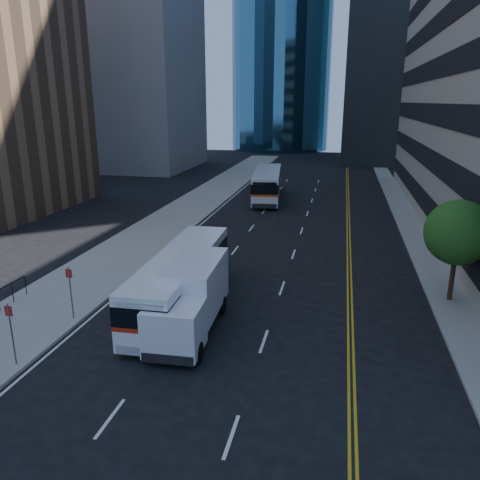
{
  "coord_description": "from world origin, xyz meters",
  "views": [
    {
      "loc": [
        3.28,
        -15.56,
        9.77
      ],
      "look_at": [
        -1.69,
        7.3,
        2.8
      ],
      "focal_mm": 35.0,
      "sensor_mm": 36.0,
      "label": 1
    }
  ],
  "objects_px": {
    "street_tree": "(458,233)",
    "bus_front": "(181,279)",
    "box_truck": "(190,298)",
    "bus_rear": "(267,184)"
  },
  "relations": [
    {
      "from": "street_tree",
      "to": "bus_front",
      "type": "relative_size",
      "value": 0.48
    },
    {
      "from": "street_tree",
      "to": "bus_front",
      "type": "height_order",
      "value": "street_tree"
    },
    {
      "from": "bus_front",
      "to": "box_truck",
      "type": "height_order",
      "value": "box_truck"
    },
    {
      "from": "bus_front",
      "to": "street_tree",
      "type": "bearing_deg",
      "value": 13.16
    },
    {
      "from": "street_tree",
      "to": "bus_rear",
      "type": "height_order",
      "value": "street_tree"
    },
    {
      "from": "bus_front",
      "to": "box_truck",
      "type": "bearing_deg",
      "value": -64.36
    },
    {
      "from": "bus_front",
      "to": "bus_rear",
      "type": "relative_size",
      "value": 0.91
    },
    {
      "from": "box_truck",
      "to": "bus_front",
      "type": "bearing_deg",
      "value": 115.18
    },
    {
      "from": "street_tree",
      "to": "box_truck",
      "type": "xyz_separation_m",
      "value": [
        -11.79,
        -5.79,
        -2.05
      ]
    },
    {
      "from": "bus_rear",
      "to": "box_truck",
      "type": "relative_size",
      "value": 1.85
    }
  ]
}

